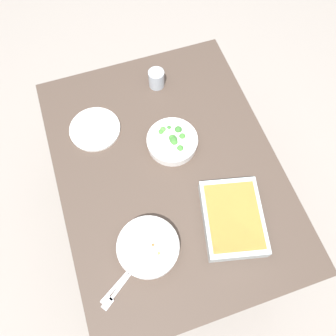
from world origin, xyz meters
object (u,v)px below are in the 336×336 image
Objects in this scene: baking_dish at (233,218)px; broccoli_bowl at (172,141)px; drink_cup at (156,79)px; side_plate at (95,129)px; spoon_by_stew at (124,277)px; fork_on_table at (117,291)px; stew_bowl at (148,247)px.

broccoli_bowl is at bearing 15.60° from baking_dish.
drink_cup is 0.36m from side_plate.
broccoli_bowl is at bearing -36.61° from spoon_by_stew.
baking_dish reaches higher than fork_on_table.
broccoli_bowl is (0.39, -0.23, -0.00)m from stew_bowl.
fork_on_table is (-0.82, 0.41, -0.04)m from drink_cup.
broccoli_bowl reaches higher than stew_bowl.
baking_dish is 4.02× the size of drink_cup.
baking_dish is at bearing -144.47° from side_plate.
fork_on_table is (-0.50, 0.38, -0.03)m from broccoli_bowl.
baking_dish is at bearing -77.35° from fork_on_table.
baking_dish is 1.55× the size of side_plate.
stew_bowl is 0.14m from spoon_by_stew.
side_plate is at bearing 35.53° from baking_dish.
broccoli_bowl is 0.40m from baking_dish.
spoon_by_stew is (-0.78, 0.38, -0.03)m from drink_cup.
side_plate reaches higher than spoon_by_stew.
stew_bowl is at bearing -59.32° from spoon_by_stew.
side_plate is (-0.15, 0.33, -0.03)m from drink_cup.
broccoli_bowl is at bearing -30.01° from stew_bowl.
fork_on_table is (-0.04, 0.03, -0.00)m from spoon_by_stew.
baking_dish is (-0.39, -0.11, 0.00)m from broccoli_bowl.
spoon_by_stew is at bearing -42.08° from fork_on_table.
drink_cup is (0.32, -0.03, 0.01)m from broccoli_bowl.
drink_cup is (0.72, -0.26, 0.01)m from stew_bowl.
drink_cup is 0.39× the size of side_plate.
stew_bowl is 1.48× the size of fork_on_table.
drink_cup is 0.92m from fork_on_table.
baking_dish is 0.72m from drink_cup.
drink_cup is at bearing -26.48° from fork_on_table.
baking_dish is 2.21× the size of fork_on_table.
broccoli_bowl reaches higher than spoon_by_stew.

